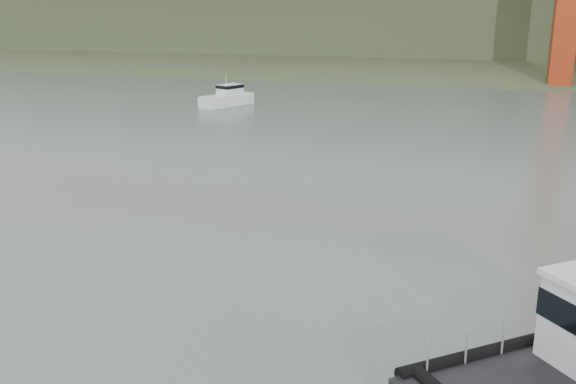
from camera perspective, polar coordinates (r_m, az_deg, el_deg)
name	(u,v)px	position (r m, az deg, el deg)	size (l,w,h in m)	color
ground	(254,312)	(24.35, -3.01, -10.58)	(400.00, 400.00, 0.00)	#4B5A53
headlands	(447,24)	(146.18, 13.93, 14.32)	(500.00, 105.36, 27.12)	#324226
motorboat	(228,97)	(73.65, -5.39, 8.38)	(4.81, 7.00, 3.67)	white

